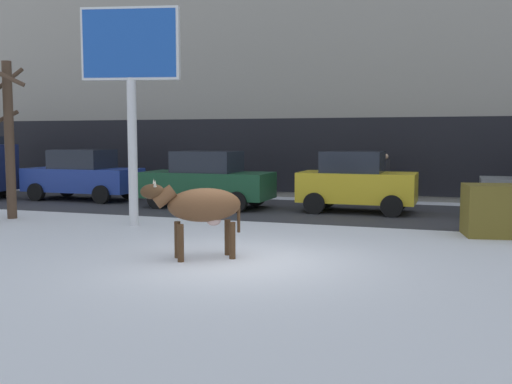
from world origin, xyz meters
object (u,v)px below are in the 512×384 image
(car_yellow_hatchback, at_px, (356,182))
(bare_tree_left_lot, at_px, (8,132))
(billboard, at_px, (131,57))
(cow_brown, at_px, (201,207))
(car_blue_sedan, at_px, (83,175))
(car_darkgreen_sedan, at_px, (207,180))
(dumpster, at_px, (503,211))
(pedestrian_near_billboard, at_px, (385,179))

(car_yellow_hatchback, height_order, bare_tree_left_lot, bare_tree_left_lot)
(billboard, bearing_deg, cow_brown, -44.10)
(car_blue_sedan, distance_m, car_darkgreen_sedan, 5.29)
(cow_brown, xyz_separation_m, bare_tree_left_lot, (-7.38, 3.35, 1.44))
(dumpster, bearing_deg, cow_brown, -140.62)
(car_darkgreen_sedan, relative_size, bare_tree_left_lot, 0.96)
(cow_brown, height_order, billboard, billboard)
(car_blue_sedan, relative_size, pedestrian_near_billboard, 2.43)
(cow_brown, xyz_separation_m, dumpster, (5.58, 4.58, -0.39))
(car_blue_sedan, height_order, car_yellow_hatchback, car_yellow_hatchback)
(billboard, height_order, car_darkgreen_sedan, billboard)
(pedestrian_near_billboard, height_order, dumpster, pedestrian_near_billboard)
(car_yellow_hatchback, bearing_deg, cow_brown, -101.75)
(pedestrian_near_billboard, relative_size, bare_tree_left_lot, 0.39)
(pedestrian_near_billboard, distance_m, bare_tree_left_lot, 12.01)
(car_blue_sedan, bearing_deg, billboard, -44.61)
(bare_tree_left_lot, bearing_deg, dumpster, 5.41)
(billboard, relative_size, car_yellow_hatchback, 1.58)
(pedestrian_near_billboard, bearing_deg, dumpster, -60.02)
(billboard, height_order, dumpster, billboard)
(cow_brown, relative_size, car_darkgreen_sedan, 0.43)
(bare_tree_left_lot, height_order, dumpster, bare_tree_left_lot)
(cow_brown, bearing_deg, car_blue_sedan, 135.59)
(pedestrian_near_billboard, xyz_separation_m, dumpster, (3.35, -5.81, -0.28))
(bare_tree_left_lot, bearing_deg, car_yellow_hatchback, 26.77)
(car_blue_sedan, distance_m, dumpster, 14.45)
(car_darkgreen_sedan, height_order, pedestrian_near_billboard, car_darkgreen_sedan)
(car_blue_sedan, bearing_deg, bare_tree_left_lot, -78.25)
(cow_brown, xyz_separation_m, car_blue_sedan, (-8.39, 8.22, -0.09))
(billboard, distance_m, car_yellow_hatchback, 7.63)
(car_yellow_hatchback, bearing_deg, car_darkgreen_sedan, -175.53)
(pedestrian_near_billboard, distance_m, dumpster, 6.71)
(billboard, distance_m, car_blue_sedan, 7.82)
(car_darkgreen_sedan, bearing_deg, dumpster, -18.71)
(car_darkgreen_sedan, height_order, dumpster, car_darkgreen_sedan)
(pedestrian_near_billboard, bearing_deg, car_yellow_hatchback, -103.27)
(car_blue_sedan, xyz_separation_m, pedestrian_near_billboard, (10.62, 2.17, -0.03))
(billboard, height_order, pedestrian_near_billboard, billboard)
(car_yellow_hatchback, relative_size, pedestrian_near_billboard, 2.03)
(cow_brown, distance_m, bare_tree_left_lot, 8.24)
(billboard, height_order, car_yellow_hatchback, billboard)
(car_darkgreen_sedan, distance_m, bare_tree_left_lot, 6.15)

